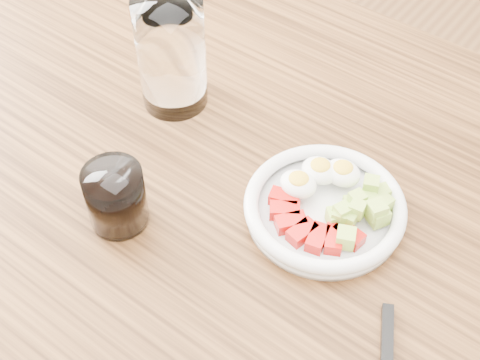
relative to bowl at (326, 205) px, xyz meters
name	(u,v)px	position (x,y,z in m)	size (l,w,h in m)	color
dining_table	(241,252)	(-0.09, -0.05, -0.12)	(1.50, 0.90, 0.77)	brown
bowl	(326,205)	(0.00, 0.00, 0.00)	(0.19, 0.19, 0.05)	white
water_glass	(171,53)	(-0.28, 0.05, 0.06)	(0.09, 0.09, 0.16)	white
coffee_glass	(116,198)	(-0.19, -0.15, 0.02)	(0.07, 0.07, 0.08)	white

